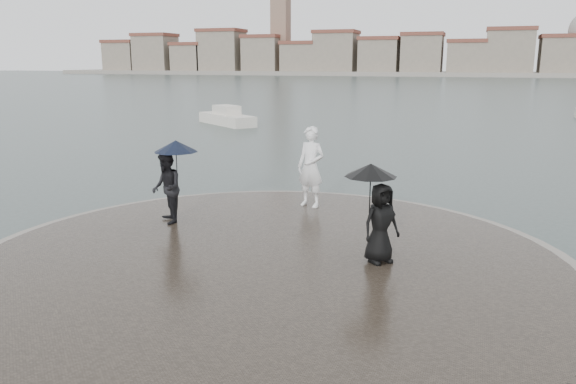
% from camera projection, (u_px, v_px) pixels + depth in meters
% --- Properties ---
extents(ground, '(400.00, 400.00, 0.00)m').
position_uv_depth(ground, '(184.00, 360.00, 8.18)').
color(ground, '#2B3835').
rests_on(ground, ground).
extents(kerb_ring, '(12.50, 12.50, 0.32)m').
position_uv_depth(kerb_ring, '(268.00, 268.00, 11.38)').
color(kerb_ring, gray).
rests_on(kerb_ring, ground).
extents(quay_tip, '(11.90, 11.90, 0.36)m').
position_uv_depth(quay_tip, '(268.00, 267.00, 11.37)').
color(quay_tip, '#2D261E').
rests_on(quay_tip, ground).
extents(statue, '(0.92, 0.73, 2.19)m').
position_uv_depth(statue, '(311.00, 167.00, 15.17)').
color(statue, white).
rests_on(statue, quay_tip).
extents(visitor_left, '(1.30, 1.17, 2.04)m').
position_uv_depth(visitor_left, '(169.00, 178.00, 13.59)').
color(visitor_left, black).
rests_on(visitor_left, quay_tip).
extents(visitor_right, '(1.22, 1.07, 1.95)m').
position_uv_depth(visitor_right, '(378.00, 207.00, 10.94)').
color(visitor_right, black).
rests_on(visitor_right, quay_tip).
extents(far_skyline, '(260.00, 20.00, 37.00)m').
position_uv_depth(far_skyline, '(443.00, 56.00, 157.22)').
color(far_skyline, gray).
rests_on(far_skyline, ground).
extents(boats, '(34.59, 15.85, 1.50)m').
position_uv_depth(boats, '(511.00, 119.00, 38.46)').
color(boats, silver).
rests_on(boats, ground).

